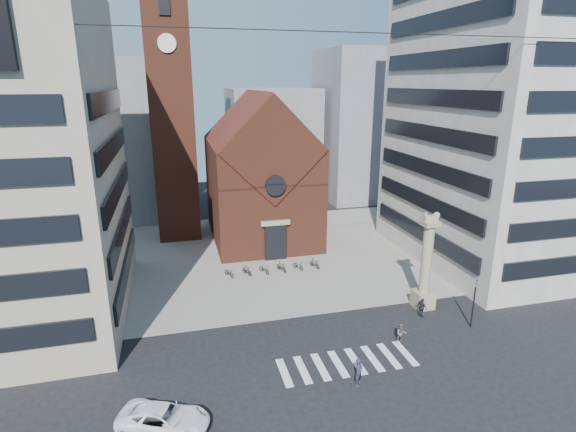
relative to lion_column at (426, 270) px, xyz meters
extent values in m
plane|color=black|center=(-10.01, -3.00, -3.46)|extent=(120.00, 120.00, 0.00)
cube|color=gray|center=(-10.01, 16.00, -3.43)|extent=(46.00, 30.00, 0.05)
cube|color=brown|center=(-10.01, 22.00, 2.54)|extent=(12.00, 16.00, 12.00)
cube|color=#55201B|center=(-10.01, 22.40, 8.54)|extent=(12.00, 15.40, 12.00)
cube|color=brown|center=(-10.01, 14.05, 8.54)|extent=(11.76, 0.50, 11.76)
cylinder|color=black|center=(-10.01, 13.60, 5.04)|extent=(2.20, 0.30, 2.20)
cube|color=black|center=(-10.01, 13.85, -1.46)|extent=(2.40, 0.30, 4.00)
cube|color=#9D8F71|center=(-10.01, 13.80, 0.84)|extent=(3.20, 0.40, 0.50)
cube|color=brown|center=(-20.01, 25.00, 11.54)|extent=(5.00, 5.00, 30.00)
cylinder|color=white|center=(-20.01, 22.40, 19.54)|extent=(2.00, 0.20, 2.00)
cube|color=black|center=(-20.01, 22.40, 23.54)|extent=(1.20, 0.20, 2.40)
cube|color=beige|center=(13.99, 9.00, 12.54)|extent=(18.00, 22.00, 32.00)
cube|color=gray|center=(-30.01, 37.00, 7.54)|extent=(16.00, 14.00, 22.00)
cube|color=gray|center=(-4.01, 42.00, 5.54)|extent=(14.00, 12.00, 18.00)
cube|color=gray|center=(11.99, 39.00, 8.54)|extent=(16.00, 14.00, 24.00)
cube|color=#9D8F71|center=(-0.01, 0.00, -2.71)|extent=(1.60, 1.60, 1.50)
cylinder|color=#9D8F71|center=(-0.01, 0.00, 1.04)|extent=(0.90, 0.90, 6.00)
cube|color=#9D8F71|center=(-0.01, 0.00, 4.24)|extent=(1.30, 1.30, 0.40)
cube|color=#9D8F71|center=(-0.01, 0.00, 4.64)|extent=(1.20, 0.50, 0.55)
sphere|color=#9D8F71|center=(0.54, 0.00, 4.89)|extent=(0.56, 0.56, 0.56)
cube|color=#9D8F71|center=(-0.51, 0.00, 5.04)|extent=(0.25, 0.15, 0.35)
cylinder|color=black|center=(1.99, -4.00, -1.71)|extent=(0.12, 0.12, 3.50)
imported|color=black|center=(1.99, -4.00, 0.44)|extent=(0.13, 0.16, 0.80)
imported|color=white|center=(-21.86, -9.34, -2.74)|extent=(5.69, 4.23, 1.44)
imported|color=#2C2939|center=(-9.65, -8.44, -2.50)|extent=(0.83, 0.79, 1.91)
imported|color=#61544D|center=(-4.62, -4.68, -2.66)|extent=(0.91, 0.79, 1.59)
imported|color=#232228|center=(-1.01, -1.53, -2.62)|extent=(0.73, 1.07, 1.68)
imported|color=black|center=(-15.63, 10.56, -2.97)|extent=(1.21, 1.75, 0.87)
imported|color=black|center=(-13.81, 10.56, -2.92)|extent=(1.08, 1.65, 0.97)
imported|color=black|center=(-12.00, 10.56, -2.97)|extent=(1.21, 1.75, 0.87)
imported|color=black|center=(-10.19, 10.56, -2.92)|extent=(1.08, 1.65, 0.97)
imported|color=black|center=(-8.37, 10.56, -2.97)|extent=(1.21, 1.75, 0.87)
imported|color=black|center=(-6.56, 10.56, -2.92)|extent=(1.08, 1.65, 0.97)
camera|label=1|loc=(-20.33, -31.37, 15.47)|focal=28.00mm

